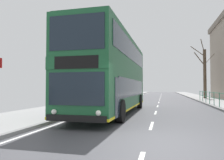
% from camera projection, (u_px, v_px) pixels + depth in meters
% --- Properties ---
extents(ground, '(15.80, 140.00, 0.20)m').
position_uv_depth(ground, '(123.00, 138.00, 6.61)').
color(ground, '#45454A').
extents(double_decker_bus_main, '(2.77, 11.38, 4.53)m').
position_uv_depth(double_decker_bus_main, '(113.00, 74.00, 13.33)').
color(double_decker_bus_main, '#19512D').
rests_on(double_decker_bus_main, ground).
extents(bare_tree_far_00, '(2.94, 1.23, 7.87)m').
position_uv_depth(bare_tree_far_00, '(205.00, 72.00, 29.36)').
color(bare_tree_far_00, '#4C3D2D').
rests_on(bare_tree_far_00, ground).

